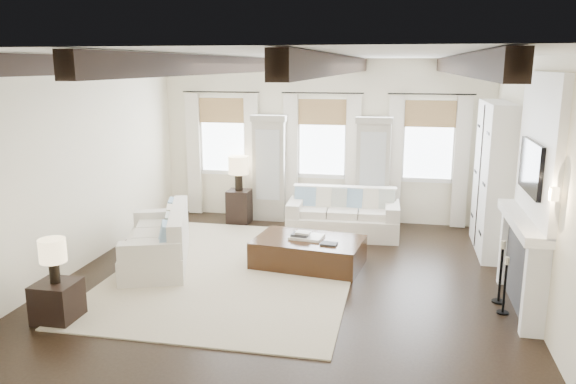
% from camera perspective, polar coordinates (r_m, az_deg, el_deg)
% --- Properties ---
extents(ground, '(7.50, 7.50, 0.00)m').
position_cam_1_polar(ground, '(8.04, -0.47, -9.73)').
color(ground, black).
rests_on(ground, ground).
extents(room_shell, '(6.54, 7.54, 3.22)m').
position_cam_1_polar(room_shell, '(8.28, 5.89, 4.46)').
color(room_shell, white).
rests_on(room_shell, ground).
extents(area_rug, '(3.53, 4.74, 0.02)m').
position_cam_1_polar(area_rug, '(8.69, -5.31, -7.96)').
color(area_rug, '#BDB094').
rests_on(area_rug, ground).
extents(sofa_back, '(2.05, 1.00, 0.86)m').
position_cam_1_polar(sofa_back, '(10.39, 5.64, -2.47)').
color(sofa_back, silver).
rests_on(sofa_back, ground).
extents(sofa_left, '(1.55, 2.23, 0.88)m').
position_cam_1_polar(sofa_left, '(9.08, -12.84, -5.03)').
color(sofa_left, silver).
rests_on(sofa_left, ground).
extents(ottoman, '(1.77, 1.23, 0.43)m').
position_cam_1_polar(ottoman, '(8.83, 2.09, -6.13)').
color(ottoman, black).
rests_on(ottoman, ground).
extents(tray, '(0.54, 0.44, 0.04)m').
position_cam_1_polar(tray, '(8.81, 1.91, -4.56)').
color(tray, white).
rests_on(tray, ottoman).
extents(book_lower, '(0.28, 0.23, 0.04)m').
position_cam_1_polar(book_lower, '(8.77, 1.24, -4.36)').
color(book_lower, '#262628').
rests_on(book_lower, tray).
extents(book_upper, '(0.24, 0.20, 0.03)m').
position_cam_1_polar(book_upper, '(8.76, 1.54, -4.15)').
color(book_upper, beige).
rests_on(book_upper, book_lower).
extents(book_loose, '(0.26, 0.21, 0.03)m').
position_cam_1_polar(book_loose, '(8.50, 4.18, -5.28)').
color(book_loose, '#262628').
rests_on(book_loose, ottoman).
extents(side_table_front, '(0.49, 0.49, 0.49)m').
position_cam_1_polar(side_table_front, '(7.57, -22.38, -10.22)').
color(side_table_front, black).
rests_on(side_table_front, ground).
extents(lamp_front, '(0.32, 0.32, 0.55)m').
position_cam_1_polar(lamp_front, '(7.36, -22.79, -5.75)').
color(lamp_front, black).
rests_on(lamp_front, side_table_front).
extents(side_table_back, '(0.44, 0.44, 0.66)m').
position_cam_1_polar(side_table_back, '(11.22, -4.98, -1.45)').
color(side_table_back, black).
rests_on(side_table_back, ground).
extents(lamp_back, '(0.39, 0.39, 0.68)m').
position_cam_1_polar(lamp_back, '(11.05, -5.06, 2.52)').
color(lamp_back, black).
rests_on(lamp_back, side_table_back).
extents(candlestick_near, '(0.15, 0.15, 0.75)m').
position_cam_1_polar(candlestick_near, '(7.67, 21.14, -9.29)').
color(candlestick_near, black).
rests_on(candlestick_near, ground).
extents(candlestick_far, '(0.17, 0.17, 0.86)m').
position_cam_1_polar(candlestick_far, '(7.97, 20.77, -8.08)').
color(candlestick_far, black).
rests_on(candlestick_far, ground).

